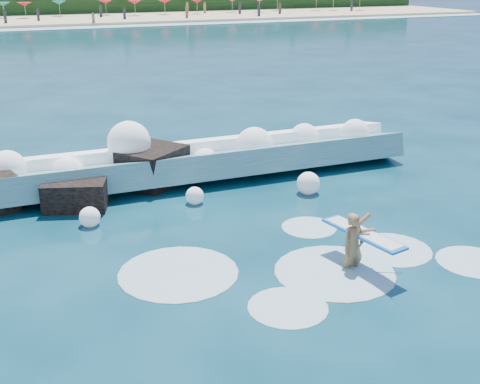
# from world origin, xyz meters

# --- Properties ---
(ground) EXTENTS (200.00, 200.00, 0.00)m
(ground) POSITION_xyz_m (0.00, 0.00, 0.00)
(ground) COLOR #072D3B
(ground) RESTS_ON ground
(beach) EXTENTS (140.00, 20.00, 0.40)m
(beach) POSITION_xyz_m (0.00, 78.00, 0.20)
(beach) COLOR tan
(beach) RESTS_ON ground
(wet_band) EXTENTS (140.00, 5.00, 0.08)m
(wet_band) POSITION_xyz_m (0.00, 67.00, 0.04)
(wet_band) COLOR silver
(wet_band) RESTS_ON ground
(treeline) EXTENTS (140.00, 4.00, 5.00)m
(treeline) POSITION_xyz_m (0.00, 88.00, 2.50)
(treeline) COLOR black
(treeline) RESTS_ON ground
(breaking_wave) EXTENTS (17.18, 2.71, 1.48)m
(breaking_wave) POSITION_xyz_m (0.90, 7.00, 0.52)
(breaking_wave) COLOR teal
(breaking_wave) RESTS_ON ground
(rock_cluster) EXTENTS (8.43, 3.43, 1.43)m
(rock_cluster) POSITION_xyz_m (-2.73, 6.48, 0.45)
(rock_cluster) COLOR black
(rock_cluster) RESTS_ON ground
(surfer_with_board) EXTENTS (1.13, 2.91, 1.72)m
(surfer_with_board) POSITION_xyz_m (3.27, -0.96, 0.64)
(surfer_with_board) COLOR olive
(surfer_with_board) RESTS_ON ground
(wave_spray) EXTENTS (15.28, 4.30, 2.15)m
(wave_spray) POSITION_xyz_m (1.33, 6.86, 0.97)
(wave_spray) COLOR white
(wave_spray) RESTS_ON ground
(surf_foam) EXTENTS (9.31, 5.26, 0.15)m
(surf_foam) POSITION_xyz_m (2.02, -0.44, 0.00)
(surf_foam) COLOR silver
(surf_foam) RESTS_ON ground
(beach_umbrellas) EXTENTS (109.61, 6.93, 0.50)m
(beach_umbrellas) POSITION_xyz_m (-0.10, 80.32, 2.25)
(beach_umbrellas) COLOR #CE3C61
(beach_umbrellas) RESTS_ON ground
(beachgoers) EXTENTS (107.27, 12.68, 1.92)m
(beachgoers) POSITION_xyz_m (4.68, 75.87, 1.12)
(beachgoers) COLOR #3F332D
(beachgoers) RESTS_ON ground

